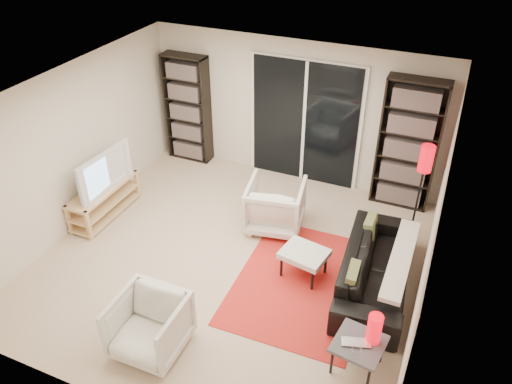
# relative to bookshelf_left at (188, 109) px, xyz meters

# --- Properties ---
(floor) EXTENTS (5.00, 5.00, 0.00)m
(floor) POSITION_rel_bookshelf_left_xyz_m (1.95, -2.33, -0.98)
(floor) COLOR #CAB097
(floor) RESTS_ON ground
(wall_back) EXTENTS (5.00, 0.02, 2.40)m
(wall_back) POSITION_rel_bookshelf_left_xyz_m (1.95, 0.17, 0.22)
(wall_back) COLOR beige
(wall_back) RESTS_ON ground
(wall_front) EXTENTS (5.00, 0.02, 2.40)m
(wall_front) POSITION_rel_bookshelf_left_xyz_m (1.95, -4.83, 0.22)
(wall_front) COLOR beige
(wall_front) RESTS_ON ground
(wall_left) EXTENTS (0.02, 5.00, 2.40)m
(wall_left) POSITION_rel_bookshelf_left_xyz_m (-0.55, -2.33, 0.22)
(wall_left) COLOR beige
(wall_left) RESTS_ON ground
(wall_right) EXTENTS (0.02, 5.00, 2.40)m
(wall_right) POSITION_rel_bookshelf_left_xyz_m (4.45, -2.33, 0.22)
(wall_right) COLOR beige
(wall_right) RESTS_ON ground
(ceiling) EXTENTS (5.00, 5.00, 0.02)m
(ceiling) POSITION_rel_bookshelf_left_xyz_m (1.95, -2.33, 1.42)
(ceiling) COLOR white
(ceiling) RESTS_ON wall_back
(sliding_door) EXTENTS (1.92, 0.08, 2.16)m
(sliding_door) POSITION_rel_bookshelf_left_xyz_m (2.15, 0.13, 0.07)
(sliding_door) COLOR white
(sliding_door) RESTS_ON ground
(bookshelf_left) EXTENTS (0.80, 0.30, 1.95)m
(bookshelf_left) POSITION_rel_bookshelf_left_xyz_m (0.00, 0.00, 0.00)
(bookshelf_left) COLOR black
(bookshelf_left) RESTS_ON ground
(bookshelf_right) EXTENTS (0.90, 0.30, 2.10)m
(bookshelf_right) POSITION_rel_bookshelf_left_xyz_m (3.85, -0.00, 0.07)
(bookshelf_right) COLOR black
(bookshelf_right) RESTS_ON ground
(tv_stand) EXTENTS (0.42, 1.31, 0.50)m
(tv_stand) POSITION_rel_bookshelf_left_xyz_m (-0.31, -2.15, -0.71)
(tv_stand) COLOR #E4B77A
(tv_stand) RESTS_ON floor
(tv) EXTENTS (0.22, 1.09, 0.62)m
(tv) POSITION_rel_bookshelf_left_xyz_m (-0.29, -2.15, -0.16)
(tv) COLOR black
(tv) RESTS_ON tv_stand
(rug) EXTENTS (1.73, 2.31, 0.01)m
(rug) POSITION_rel_bookshelf_left_xyz_m (3.02, -2.39, -0.97)
(rug) COLOR red
(rug) RESTS_ON floor
(sofa) EXTENTS (0.96, 2.13, 0.61)m
(sofa) POSITION_rel_bookshelf_left_xyz_m (3.90, -2.08, -0.67)
(sofa) COLOR black
(sofa) RESTS_ON floor
(armchair_back) EXTENTS (0.95, 0.97, 0.77)m
(armchair_back) POSITION_rel_bookshelf_left_xyz_m (2.24, -1.39, -0.59)
(armchair_back) COLOR silver
(armchair_back) RESTS_ON floor
(armchair_front) EXTENTS (0.76, 0.79, 0.71)m
(armchair_front) POSITION_rel_bookshelf_left_xyz_m (1.78, -4.08, -0.62)
(armchair_front) COLOR silver
(armchair_front) RESTS_ON floor
(ottoman) EXTENTS (0.65, 0.57, 0.40)m
(ottoman) POSITION_rel_bookshelf_left_xyz_m (2.98, -2.25, -0.63)
(ottoman) COLOR silver
(ottoman) RESTS_ON floor
(side_table) EXTENTS (0.58, 0.58, 0.40)m
(side_table) POSITION_rel_bookshelf_left_xyz_m (3.99, -3.43, -0.62)
(side_table) COLOR #4B4B50
(side_table) RESTS_ON floor
(laptop) EXTENTS (0.36, 0.28, 0.02)m
(laptop) POSITION_rel_bookshelf_left_xyz_m (3.97, -3.49, -0.56)
(laptop) COLOR silver
(laptop) RESTS_ON side_table
(table_lamp) EXTENTS (0.16, 0.16, 0.35)m
(table_lamp) POSITION_rel_bookshelf_left_xyz_m (4.10, -3.33, -0.40)
(table_lamp) COLOR red
(table_lamp) RESTS_ON side_table
(floor_lamp) EXTENTS (0.22, 0.22, 1.44)m
(floor_lamp) POSITION_rel_bookshelf_left_xyz_m (4.17, -0.68, 0.13)
(floor_lamp) COLOR black
(floor_lamp) RESTS_ON floor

